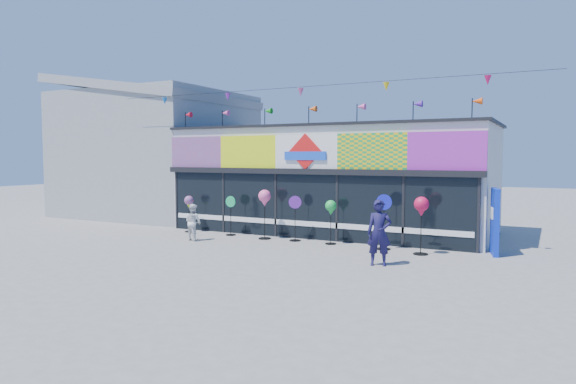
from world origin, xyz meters
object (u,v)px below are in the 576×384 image
Objects in this scene: spinner_4 at (331,209)px; spinner_6 at (421,208)px; spinner_3 at (295,217)px; blue_sign at (495,221)px; spinner_5 at (384,220)px; spinner_1 at (231,215)px; spinner_0 at (189,203)px; adult_man at (379,233)px; child at (193,222)px; spinner_2 at (265,200)px.

spinner_4 is 0.85× the size of spinner_6.
spinner_6 is at bearing -6.06° from spinner_3.
blue_sign is 1.14× the size of spinner_5.
blue_sign reaches higher than spinner_5.
spinner_1 is 4.07m from spinner_4.
spinner_0 is 7.83m from spinner_5.
spinner_1 is 6.99m from adult_man.
spinner_3 is 0.90× the size of spinner_5.
spinner_3 is at bearing 173.94° from spinner_6.
spinner_0 is 0.90× the size of spinner_3.
adult_man is (-2.59, -3.05, -0.11)m from blue_sign.
spinner_0 is at bearing 178.62° from spinner_5.
spinner_5 is at bearing 166.64° from spinner_6.
adult_man reaches higher than spinner_3.
blue_sign is 9.84m from child.
blue_sign is 4.00m from adult_man.
child is at bearing 179.71° from blue_sign.
adult_man is at bearing -177.24° from child.
spinner_2 is at bearing -134.83° from child.
spinner_5 reaches higher than spinner_4.
spinner_5 reaches higher than child.
spinner_4 is at bearing -1.02° from spinner_1.
spinner_6 is at bearing -161.26° from child.
adult_man is at bearing -33.66° from spinner_3.
spinner_6 reaches higher than spinner_0.
adult_man is (0.59, -2.35, -0.03)m from spinner_5.
spinner_3 is 0.90× the size of spinner_6.
spinner_5 is at bearing -3.19° from spinner_3.
spinner_4 is at bearing 175.68° from spinner_5.
spinner_2 is (1.54, -0.14, 0.63)m from spinner_1.
spinner_4 is at bearing -0.46° from spinner_0.
spinner_2 is 0.99× the size of adult_man.
spinner_6 is (9.06, -0.48, 0.26)m from spinner_0.
spinner_2 is at bearing 172.50° from blue_sign.
blue_sign is 6.42m from spinner_3.
child is at bearing -172.22° from spinner_6.
spinner_1 is at bearing 178.98° from spinner_4.
spinner_0 is at bearing 170.40° from blue_sign.
spinner_6 reaches higher than spinner_4.
spinner_4 is at bearing 1.65° from spinner_2.
adult_man reaches higher than child.
adult_man is at bearing -75.92° from spinner_5.
blue_sign is 1.34× the size of spinner_4.
blue_sign reaches higher than spinner_6.
blue_sign is 5.08m from spinner_4.
adult_man is (-0.64, -2.06, -0.50)m from spinner_6.
spinner_0 is 0.95× the size of spinner_4.
blue_sign reaches higher than spinner_3.
adult_man is (4.95, -2.42, -0.52)m from spinner_2.
spinner_1 is at bearing 175.95° from spinner_6.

